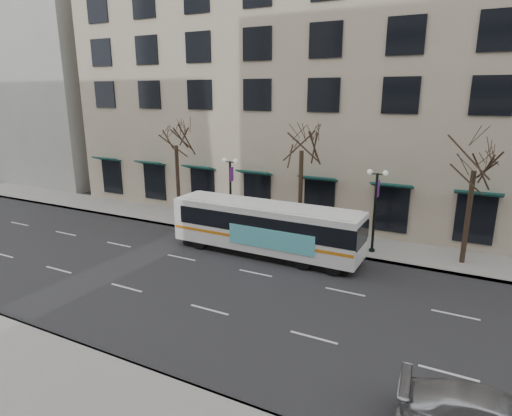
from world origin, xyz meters
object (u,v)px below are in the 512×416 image
Objects in this scene: city_bus at (266,227)px; tree_far_left at (175,133)px; lamp_post_left at (231,190)px; tree_far_right at (476,153)px; lamp_post_right at (375,207)px; tree_far_mid at (302,136)px.

tree_far_left is at bearing 159.04° from city_bus.
city_bus is (4.28, -3.08, -1.21)m from lamp_post_left.
tree_far_left is 1.03× the size of tree_far_right.
lamp_post_left is (5.01, -0.60, -3.75)m from tree_far_left.
tree_far_left reaches higher than lamp_post_right.
tree_far_left reaches higher than tree_far_right.
tree_far_mid reaches higher than lamp_post_left.
tree_far_right reaches higher than lamp_post_right.
lamp_post_right is at bearing -6.83° from tree_far_mid.
tree_far_mid is at bearing 173.17° from lamp_post_right.
lamp_post_left is at bearing 144.92° from city_bus.
tree_far_left is 0.98× the size of tree_far_mid.
lamp_post_left is (-4.99, -0.60, -3.96)m from tree_far_mid.
lamp_post_right reaches higher than city_bus.
tree_far_left reaches higher than city_bus.
tree_far_right is (10.00, -0.00, -0.48)m from tree_far_mid.
lamp_post_left is at bearing -6.83° from tree_far_left.
city_bus is (-10.71, -3.68, -4.68)m from tree_far_right.
tree_far_right is (20.00, 0.00, -0.28)m from tree_far_left.
lamp_post_left is (-14.99, -0.60, -3.48)m from tree_far_right.
city_bus is at bearing -21.61° from tree_far_left.
tree_far_right is at bearing 6.85° from lamp_post_right.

